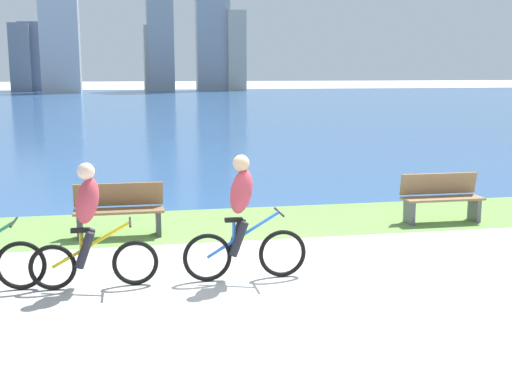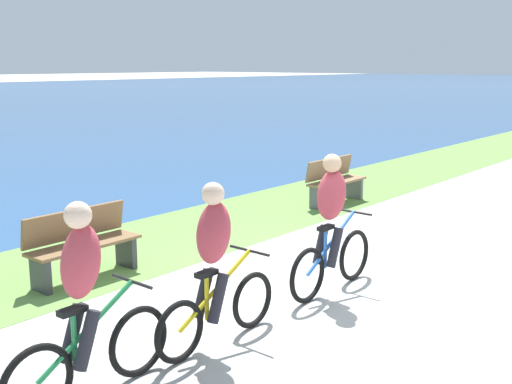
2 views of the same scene
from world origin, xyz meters
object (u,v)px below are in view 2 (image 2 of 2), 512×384
object	(u,v)px
bench_far_along_path	(335,181)
cyclist_distant_rear	(85,304)
bench_near_path	(82,244)
cyclist_trailing	(215,265)
cyclist_lead	(331,225)

from	to	relation	value
bench_far_along_path	cyclist_distant_rear	bearing A→B (deg)	-161.43
cyclist_distant_rear	bench_far_along_path	world-z (taller)	cyclist_distant_rear
bench_near_path	bench_far_along_path	size ratio (longest dim) A/B	1.00
cyclist_trailing	bench_far_along_path	size ratio (longest dim) A/B	1.10
bench_near_path	bench_far_along_path	world-z (taller)	same
cyclist_distant_rear	bench_far_along_path	bearing A→B (deg)	18.57
cyclist_trailing	cyclist_lead	bearing A→B (deg)	-0.90
bench_near_path	cyclist_distant_rear	bearing A→B (deg)	-124.07
bench_far_along_path	cyclist_lead	bearing A→B (deg)	-147.50
cyclist_trailing	bench_near_path	size ratio (longest dim) A/B	1.10
cyclist_lead	cyclist_trailing	xyz separation A→B (m)	(-1.99, 0.03, -0.01)
cyclist_trailing	bench_far_along_path	world-z (taller)	cyclist_trailing
cyclist_lead	bench_near_path	world-z (taller)	cyclist_lead
cyclist_trailing	cyclist_distant_rear	size ratio (longest dim) A/B	0.98
bench_far_along_path	cyclist_trailing	bearing A→B (deg)	-156.82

